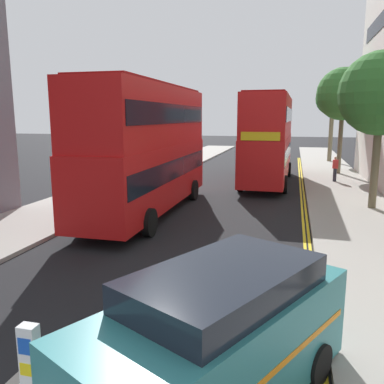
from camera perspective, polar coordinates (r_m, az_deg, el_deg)
sidewalk_right at (r=18.34m, az=22.64°, el=-3.37°), size 4.00×80.00×0.14m
sidewalk_left at (r=20.81m, az=-15.48°, el=-1.33°), size 4.00×80.00×0.14m
kerb_line_outer at (r=16.22m, az=16.24°, el=-4.97°), size 0.10×56.00×0.01m
kerb_line_inner at (r=16.21m, az=15.68°, el=-4.94°), size 0.10×56.00×0.01m
keep_left_bollard at (r=6.99m, az=-22.12°, el=-21.62°), size 0.36×0.28×1.11m
double_decker_bus_away at (r=17.59m, az=-6.39°, el=6.60°), size 2.84×10.82×5.64m
double_decker_bus_oncoming at (r=26.20m, az=10.92°, el=7.80°), size 2.94×10.85×5.64m
taxi_minivan at (r=6.14m, az=3.14°, el=-20.59°), size 3.87×5.13×2.12m
pedestrian_far at (r=27.43m, az=19.81°, el=3.19°), size 0.34×0.22×1.62m
street_tree_mid at (r=40.03m, az=19.54°, el=12.41°), size 3.13×3.13×7.39m
street_tree_far at (r=19.80m, az=25.47°, el=12.54°), size 3.69×3.69×6.98m
street_tree_distant at (r=31.43m, az=20.85°, el=12.94°), size 3.77×3.77×7.65m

